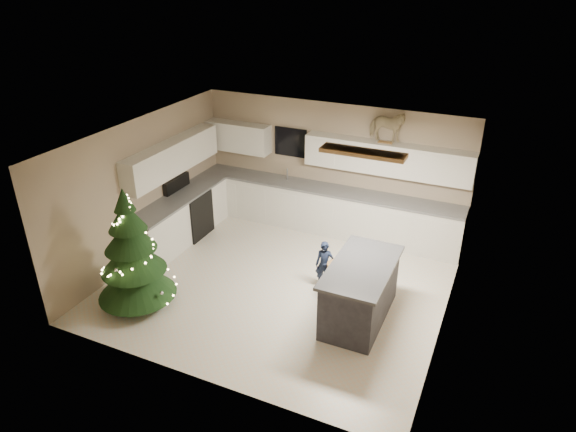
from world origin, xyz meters
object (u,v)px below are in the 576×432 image
object	(u,v)px
christmas_tree	(133,259)
island	(360,292)
rocking_horse	(387,126)
bar_stool	(337,272)
toddler	(324,265)

from	to	relation	value
christmas_tree	island	bearing A→B (deg)	18.42
island	rocking_horse	size ratio (longest dim) A/B	2.41
bar_stool	christmas_tree	bearing A→B (deg)	-152.11
christmas_tree	bar_stool	bearing A→B (deg)	27.89
toddler	island	bearing A→B (deg)	-48.43
bar_stool	island	bearing A→B (deg)	-36.98
toddler	rocking_horse	bearing A→B (deg)	67.63
island	toddler	bearing A→B (deg)	143.75
bar_stool	christmas_tree	xyz separation A→B (m)	(-2.86, -1.51, 0.37)
christmas_tree	rocking_horse	size ratio (longest dim) A/B	2.91
christmas_tree	toddler	world-z (taller)	christmas_tree
bar_stool	rocking_horse	size ratio (longest dim) A/B	0.89
toddler	rocking_horse	distance (m)	2.83
island	christmas_tree	xyz separation A→B (m)	(-3.38, -1.12, 0.36)
island	rocking_horse	distance (m)	3.27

